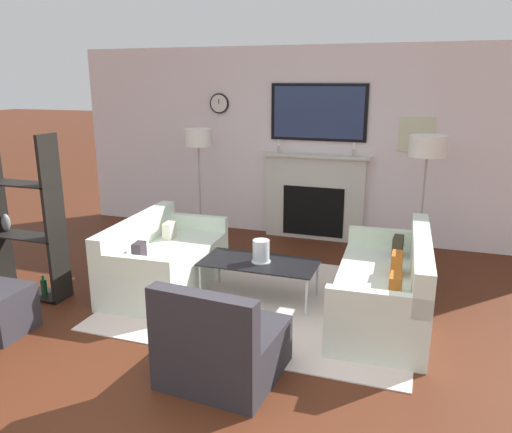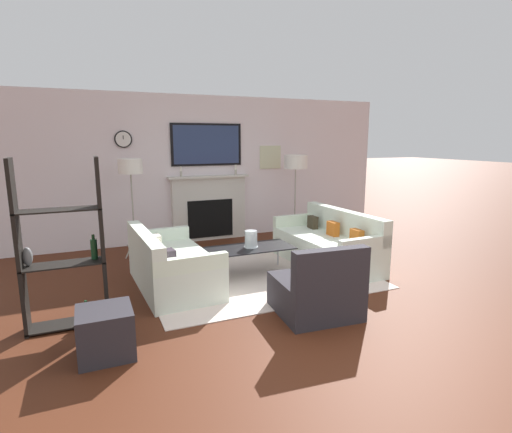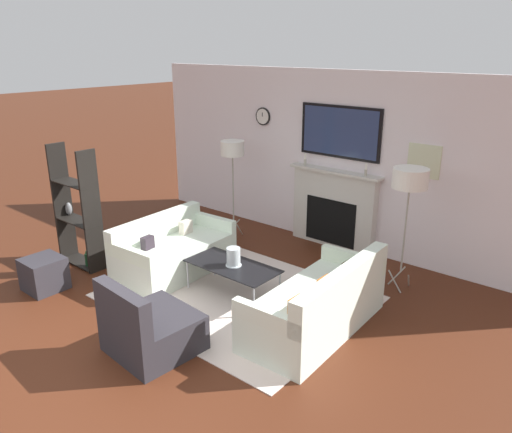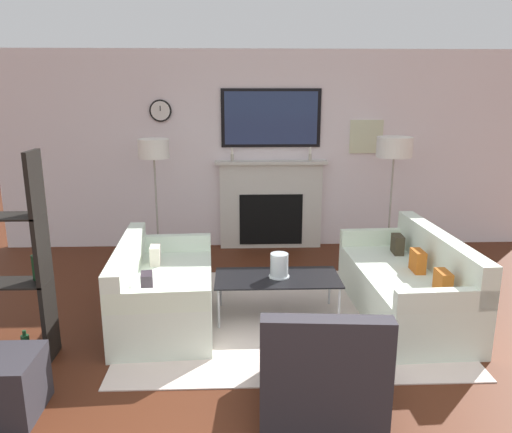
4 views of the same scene
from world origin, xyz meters
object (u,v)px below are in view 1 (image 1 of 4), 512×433
Objects in this scene: floor_lamp_right at (428,148)px; shelf_unit at (26,223)px; couch_right at (386,289)px; floor_lamp_left at (198,140)px; coffee_table at (259,264)px; ottoman at (0,311)px; couch_left at (164,262)px; armchair at (221,347)px; hurricane_candle at (261,252)px.

shelf_unit is at bearing -149.88° from floor_lamp_right.
couch_right is 3.31m from floor_lamp_left.
ottoman is at bearing -143.78° from coffee_table.
couch_left is at bearing -179.42° from coffee_table.
floor_lamp_left reaches higher than coffee_table.
shelf_unit reaches higher than coffee_table.
floor_lamp_right is 3.44× the size of ottoman.
armchair reaches higher than ottoman.
floor_lamp_right is at bearing 40.27° from ottoman.
shelf_unit is (-2.32, -0.70, 0.42)m from coffee_table.
coffee_table is 0.13m from hurricane_candle.
armchair is 2.68m from shelf_unit.
floor_lamp_right is at bearing 65.61° from armchair.
hurricane_candle is 0.14× the size of shelf_unit.
couch_right is 1.57× the size of coffee_table.
floor_lamp_left is at bearing 149.87° from couch_right.
floor_lamp_right reaches higher than ottoman.
armchair is at bearing -48.22° from couch_left.
shelf_unit is (-2.34, -0.70, 0.29)m from hurricane_candle.
ottoman is at bearing -66.59° from shelf_unit.
couch_right is 2.13× the size of armchair.
coffee_table is at bearing 0.58° from couch_left.
couch_left reaches higher than hurricane_candle.
floor_lamp_left is at bearing 67.59° from shelf_unit.
floor_lamp_right is (0.27, 1.56, 1.17)m from couch_right.
armchair reaches higher than couch_left.
couch_right is 8.01× the size of hurricane_candle.
armchair is 1.51m from hurricane_candle.
hurricane_candle is (0.02, 0.00, 0.13)m from coffee_table.
coffee_table is (-1.29, 0.01, 0.09)m from couch_right.
floor_lamp_left is 0.99× the size of floor_lamp_right.
couch_right is at bearing -30.13° from floor_lamp_left.
couch_right is 4.02× the size of ottoman.
hurricane_candle is at bearing 16.78° from shelf_unit.
hurricane_candle is 0.50× the size of ottoman.
couch_right is at bearing 53.02° from armchair.
coffee_table is at bearing -165.92° from hurricane_candle.
couch_left is 1.91× the size of armchair.
couch_left is 3.60× the size of ottoman.
floor_lamp_left reaches higher than couch_right.
coffee_table is 2.45m from floor_lamp_right.
couch_left is 1.69m from ottoman.
floor_lamp_left is 3.41× the size of ottoman.
ottoman is (-2.01, -1.46, -0.30)m from hurricane_candle.
couch_left is 7.17× the size of hurricane_candle.
armchair is 0.74× the size of coffee_table.
shelf_unit is at bearing -112.41° from floor_lamp_left.
shelf_unit is (-1.20, -0.69, 0.52)m from couch_left.
floor_lamp_left is 2.95m from floor_lamp_right.
shelf_unit reaches higher than floor_lamp_left.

